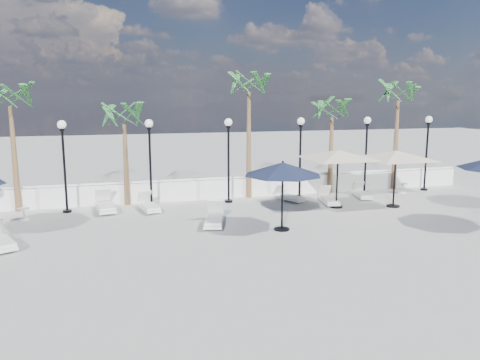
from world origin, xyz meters
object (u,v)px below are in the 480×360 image
object	(u,v)px
lounger_3	(214,219)
lounger_4	(149,206)
parasol_cream_sq_b	(396,151)
lounger_5	(328,199)
parasol_navy_mid	(283,169)
lounger_6	(289,197)
parasol_cream_sq_a	(338,150)
lounger_7	(362,194)
lounger_2	(105,205)

from	to	relation	value
lounger_3	lounger_4	xyz separation A→B (m)	(-2.18, 2.98, -0.02)
parasol_cream_sq_b	lounger_3	bearing A→B (deg)	-174.33
lounger_4	lounger_5	xyz separation A→B (m)	(7.94, -0.86, -0.01)
lounger_5	parasol_navy_mid	xyz separation A→B (m)	(-3.55, -3.43, 2.01)
lounger_6	lounger_5	bearing A→B (deg)	-59.44
lounger_4	parasol_navy_mid	xyz separation A→B (m)	(4.39, -4.29, 2.00)
lounger_6	parasol_navy_mid	size ratio (longest dim) A/B	0.62
lounger_6	parasol_cream_sq_b	xyz separation A→B (m)	(4.00, -2.36, 2.27)
lounger_3	parasol_navy_mid	world-z (taller)	parasol_navy_mid
parasol_cream_sq_a	lounger_7	bearing A→B (deg)	34.46
lounger_6	lounger_7	distance (m)	3.64
lounger_2	lounger_7	distance (m)	11.84
lounger_4	parasol_navy_mid	distance (m)	6.46
lounger_7	parasol_cream_sq_b	size ratio (longest dim) A/B	0.33
lounger_3	lounger_5	world-z (taller)	lounger_3
lounger_2	lounger_7	world-z (taller)	lounger_2
lounger_5	lounger_4	bearing A→B (deg)	-176.19
lounger_6	parasol_cream_sq_b	world-z (taller)	parasol_cream_sq_b
lounger_3	parasol_cream_sq_a	bearing A→B (deg)	30.03
lounger_6	parasol_navy_mid	distance (m)	5.32
lounger_4	parasol_cream_sq_b	xyz separation A→B (m)	(10.43, -2.17, 2.25)
lounger_3	parasol_cream_sq_a	distance (m)	6.38
lounger_2	lounger_4	world-z (taller)	lounger_2
lounger_4	lounger_5	world-z (taller)	lounger_4
lounger_5	lounger_7	xyz separation A→B (m)	(2.12, 0.72, -0.01)
lounger_6	parasol_cream_sq_a	bearing A→B (deg)	-73.39
lounger_6	lounger_4	bearing A→B (deg)	157.20
lounger_6	lounger_7	bearing A→B (deg)	-29.73
parasol_navy_mid	lounger_3	bearing A→B (deg)	149.58
lounger_6	parasol_cream_sq_a	world-z (taller)	parasol_cream_sq_a
lounger_2	parasol_cream_sq_b	xyz separation A→B (m)	(12.20, -2.58, 2.21)
lounger_5	parasol_cream_sq_b	size ratio (longest dim) A/B	0.35
lounger_5	parasol_cream_sq_a	world-z (taller)	parasol_cream_sq_a
lounger_5	parasol_cream_sq_a	size ratio (longest dim) A/B	0.33
lounger_6	parasol_cream_sq_a	xyz separation A→B (m)	(1.54, -1.76, 2.30)
lounger_2	parasol_cream_sq_a	xyz separation A→B (m)	(9.75, -1.98, 2.25)
parasol_navy_mid	lounger_2	bearing A→B (deg)	142.67
lounger_2	lounger_6	distance (m)	8.21
lounger_3	parasol_navy_mid	xyz separation A→B (m)	(2.22, -1.30, 1.98)
parasol_cream_sq_a	parasol_navy_mid	bearing A→B (deg)	-142.81
lounger_6	parasol_cream_sq_b	size ratio (longest dim) A/B	0.33
lounger_7	lounger_4	bearing A→B (deg)	-167.33
lounger_4	lounger_3	bearing A→B (deg)	-63.73
lounger_3	lounger_6	bearing A→B (deg)	53.02
parasol_cream_sq_a	lounger_4	bearing A→B (deg)	168.87
parasol_navy_mid	parasol_cream_sq_b	xyz separation A→B (m)	(6.04, 2.12, 0.25)
lounger_2	lounger_3	distance (m)	5.21
lounger_2	lounger_6	world-z (taller)	lounger_2
lounger_7	parasol_navy_mid	size ratio (longest dim) A/B	0.63
lounger_3	parasol_navy_mid	distance (m)	3.24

